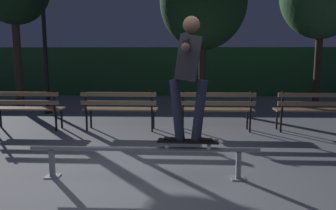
{
  "coord_description": "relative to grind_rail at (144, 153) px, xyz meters",
  "views": [
    {
      "loc": [
        0.44,
        -3.95,
        1.55
      ],
      "look_at": [
        0.28,
        1.01,
        0.85
      ],
      "focal_mm": 35.5,
      "sensor_mm": 36.0,
      "label": 1
    }
  ],
  "objects": [
    {
      "name": "ground_plane",
      "position": [
        -0.0,
        -0.21,
        -0.33
      ],
      "size": [
        90.0,
        90.0,
        0.0
      ],
      "primitive_type": "plane",
      "color": "slate"
    },
    {
      "name": "hedge_backdrop",
      "position": [
        -0.0,
        10.14,
        0.67
      ],
      "size": [
        24.0,
        1.2,
        1.99
      ],
      "primitive_type": "cube",
      "color": "#2D5B33",
      "rests_on": "ground"
    },
    {
      "name": "grind_rail",
      "position": [
        0.0,
        0.0,
        0.0
      ],
      "size": [
        2.97,
        0.18,
        0.42
      ],
      "color": "gray",
      "rests_on": "ground"
    },
    {
      "name": "skateboard",
      "position": [
        0.56,
        0.0,
        0.16
      ],
      "size": [
        0.79,
        0.26,
        0.09
      ],
      "color": "black",
      "rests_on": "grind_rail"
    },
    {
      "name": "skateboarder",
      "position": [
        0.57,
        -0.0,
        1.1
      ],
      "size": [
        0.63,
        1.41,
        1.56
      ],
      "color": "black",
      "rests_on": "skateboard"
    },
    {
      "name": "park_bench_leftmost",
      "position": [
        -2.88,
        2.83,
        0.21
      ],
      "size": [
        1.61,
        0.45,
        0.88
      ],
      "color": "black",
      "rests_on": "ground"
    },
    {
      "name": "park_bench_left_center",
      "position": [
        -0.82,
        2.83,
        0.21
      ],
      "size": [
        1.61,
        0.45,
        0.88
      ],
      "color": "black",
      "rests_on": "ground"
    },
    {
      "name": "park_bench_right_center",
      "position": [
        1.24,
        2.83,
        0.21
      ],
      "size": [
        1.61,
        0.45,
        0.88
      ],
      "color": "black",
      "rests_on": "ground"
    },
    {
      "name": "park_bench_rightmost",
      "position": [
        3.3,
        2.83,
        0.21
      ],
      "size": [
        1.61,
        0.45,
        0.88
      ],
      "color": "black",
      "rests_on": "ground"
    },
    {
      "name": "tree_behind_benches",
      "position": [
        1.16,
        6.01,
        2.88
      ],
      "size": [
        2.58,
        2.58,
        4.64
      ],
      "color": "#3D2D23",
      "rests_on": "ground"
    },
    {
      "name": "lamp_post_left",
      "position": [
        -3.26,
        5.04,
        2.15
      ],
      "size": [
        0.32,
        0.32,
        3.9
      ],
      "color": "black",
      "rests_on": "ground"
    }
  ]
}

